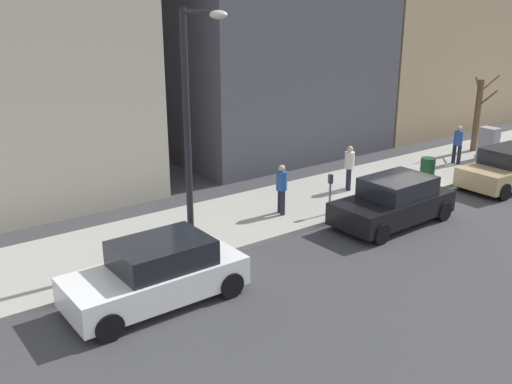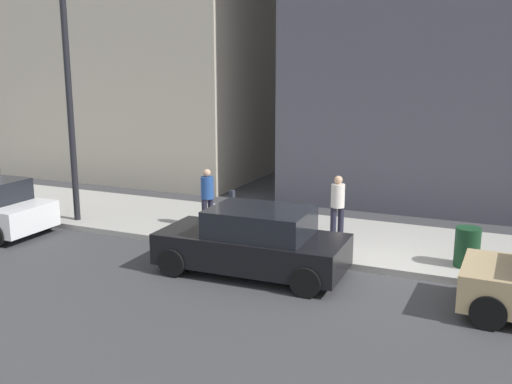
{
  "view_description": "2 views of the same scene",
  "coord_description": "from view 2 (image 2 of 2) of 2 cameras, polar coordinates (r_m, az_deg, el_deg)",
  "views": [
    {
      "loc": [
        -12.21,
        16.38,
        6.74
      ],
      "look_at": [
        1.9,
        5.86,
        0.9
      ],
      "focal_mm": 40.0,
      "sensor_mm": 36.0,
      "label": 1
    },
    {
      "loc": [
        -12.24,
        -2.37,
        4.53
      ],
      "look_at": [
        0.61,
        3.34,
        1.48
      ],
      "focal_mm": 40.0,
      "sensor_mm": 36.0,
      "label": 2
    }
  ],
  "objects": [
    {
      "name": "streetlamp",
      "position": [
        17.0,
        -18.84,
        9.86
      ],
      "size": [
        1.97,
        0.32,
        6.5
      ],
      "color": "black",
      "rests_on": "sidewalk"
    },
    {
      "name": "parking_meter",
      "position": [
        14.61,
        -2.39,
        -1.85
      ],
      "size": [
        0.14,
        0.1,
        1.35
      ],
      "color": "slate",
      "rests_on": "sidewalk"
    },
    {
      "name": "pedestrian_far_corner",
      "position": [
        15.98,
        -4.89,
        -0.25
      ],
      "size": [
        0.39,
        0.36,
        1.66
      ],
      "rotation": [
        0.0,
        0.0,
        5.99
      ],
      "color": "#1E1E2D",
      "rests_on": "sidewalk"
    },
    {
      "name": "pedestrian_midblock",
      "position": [
        15.09,
        8.16,
        -1.08
      ],
      "size": [
        0.36,
        0.36,
        1.66
      ],
      "rotation": [
        0.0,
        0.0,
        5.6
      ],
      "color": "#1E1E2D",
      "rests_on": "sidewalk"
    },
    {
      "name": "trash_bin",
      "position": [
        13.73,
        20.37,
        -5.18
      ],
      "size": [
        0.56,
        0.56,
        0.9
      ],
      "primitive_type": "cylinder",
      "color": "#14381E",
      "rests_on": "sidewalk"
    },
    {
      "name": "parked_car_black",
      "position": [
        12.77,
        -0.21,
        -5.05
      ],
      "size": [
        2.02,
        4.25,
        1.52
      ],
      "rotation": [
        0.0,
        0.0,
        0.03
      ],
      "color": "black",
      "rests_on": "ground"
    },
    {
      "name": "sidewalk",
      "position": [
        15.11,
        13.89,
        -5.28
      ],
      "size": [
        4.0,
        36.0,
        0.15
      ],
      "primitive_type": "cube",
      "color": "#9E9B93",
      "rests_on": "ground"
    },
    {
      "name": "ground_plane",
      "position": [
        13.27,
        12.31,
        -8.02
      ],
      "size": [
        120.0,
        120.0,
        0.0
      ],
      "primitive_type": "plane",
      "color": "#38383A"
    }
  ]
}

